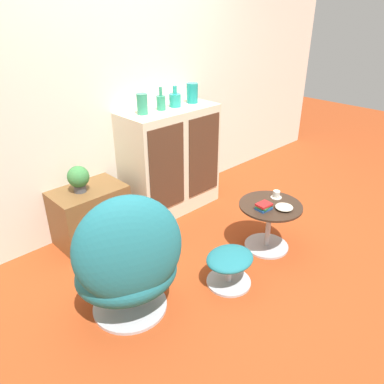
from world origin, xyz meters
name	(u,v)px	position (x,y,z in m)	size (l,w,h in m)	color
ground_plane	(227,264)	(0.00, 0.00, 0.00)	(12.00, 12.00, 0.00)	#9E3D19
wall_back	(122,83)	(0.00, 1.34, 1.30)	(6.40, 0.06, 2.60)	silver
sideboard	(170,160)	(0.32, 1.07, 0.53)	(0.97, 0.48, 1.06)	beige
tv_console	(91,215)	(-0.61, 1.10, 0.26)	(0.62, 0.42, 0.51)	brown
egg_chair	(128,262)	(-0.90, 0.09, 0.45)	(0.88, 0.84, 0.96)	#B7B7BC
ottoman	(230,263)	(-0.17, -0.17, 0.19)	(0.39, 0.35, 0.28)	#B7B7BC
coffee_table	(269,221)	(0.44, -0.08, 0.27)	(0.54, 0.54, 0.43)	#B7B7BC
vase_leftmost	(142,104)	(0.02, 1.07, 1.15)	(0.10, 0.10, 0.18)	#2D8E6B
vase_inner_left	(161,102)	(0.23, 1.07, 1.13)	(0.08, 0.08, 0.21)	#2D8E6B
vase_inner_right	(175,100)	(0.40, 1.07, 1.13)	(0.11, 0.11, 0.20)	teal
vase_rightmost	(192,93)	(0.63, 1.07, 1.16)	(0.11, 0.11, 0.19)	teal
potted_plant	(78,178)	(-0.67, 1.11, 0.64)	(0.18, 0.18, 0.23)	#4C4C51
teacup	(276,195)	(0.58, -0.04, 0.46)	(0.10, 0.10, 0.06)	silver
book_stack	(264,206)	(0.33, -0.09, 0.46)	(0.14, 0.11, 0.05)	#1E478C
bowl	(284,207)	(0.46, -0.20, 0.45)	(0.15, 0.15, 0.04)	beige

